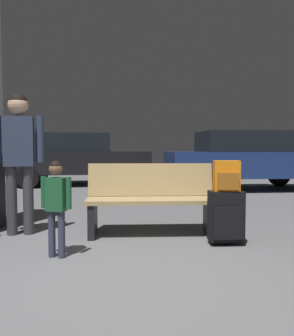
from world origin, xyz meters
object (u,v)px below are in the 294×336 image
object	(u,v)px
suitcase	(226,216)
backpack_bright	(227,176)
adult	(19,148)
parked_car_far	(78,158)
bench	(151,200)
child	(56,198)
parked_car_near	(245,159)

from	to	relation	value
suitcase	backpack_bright	size ratio (longest dim) A/B	1.78
suitcase	backpack_bright	world-z (taller)	backpack_bright
backpack_bright	adult	xyz separation A→B (m)	(-2.44, 0.62, 0.31)
suitcase	parked_car_far	xyz separation A→B (m)	(-2.52, 6.55, 0.48)
bench	child	xyz separation A→B (m)	(-1.00, -0.84, 0.15)
adult	parked_car_near	size ratio (longest dim) A/B	0.42
backpack_bright	adult	size ratio (longest dim) A/B	0.19
bench	child	distance (m)	1.32
child	bench	bearing A→B (deg)	40.00
suitcase	adult	bearing A→B (deg)	165.71
bench	adult	bearing A→B (deg)	176.01
bench	parked_car_near	distance (m)	5.34
bench	suitcase	size ratio (longest dim) A/B	2.67
bench	parked_car_far	size ratio (longest dim) A/B	0.38
parked_car_far	adult	bearing A→B (deg)	-89.24
bench	parked_car_far	world-z (taller)	parked_car_far
bench	suitcase	xyz separation A→B (m)	(0.80, -0.51, -0.12)
suitcase	backpack_bright	xyz separation A→B (m)	(-0.00, -0.00, 0.45)
adult	suitcase	bearing A→B (deg)	-14.29
backpack_bright	parked_car_near	distance (m)	5.42
backpack_bright	parked_car_far	xyz separation A→B (m)	(-2.52, 6.55, 0.03)
bench	adult	world-z (taller)	adult
backpack_bright	child	bearing A→B (deg)	-169.48
bench	child	size ratio (longest dim) A/B	1.68
bench	adult	distance (m)	1.76
parked_car_far	parked_car_near	distance (m)	4.76
child	parked_car_near	xyz separation A→B (m)	(3.80, 5.37, 0.22)
parked_car_far	parked_car_near	bearing A→B (deg)	-18.48
adult	parked_car_far	world-z (taller)	adult
adult	bench	bearing A→B (deg)	-3.99
bench	child	bearing A→B (deg)	-140.00
suitcase	parked_car_near	world-z (taller)	parked_car_near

